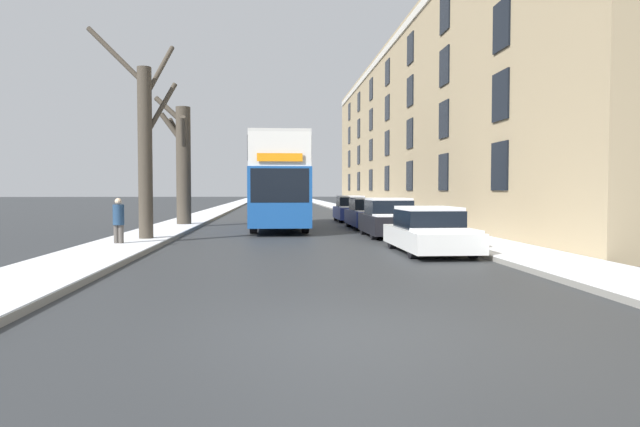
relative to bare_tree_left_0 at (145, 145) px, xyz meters
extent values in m
plane|color=#303335|center=(5.48, -13.30, -3.44)|extent=(320.00, 320.00, 0.00)
cube|color=gray|center=(-0.33, 39.70, -3.38)|extent=(2.32, 130.00, 0.13)
cube|color=white|center=(-0.33, 39.70, -3.30)|extent=(2.29, 130.00, 0.03)
cube|color=gray|center=(11.29, 39.70, -3.38)|extent=(2.32, 130.00, 0.13)
cube|color=white|center=(11.29, 39.70, -3.30)|extent=(2.29, 130.00, 0.03)
cube|color=tan|center=(16.95, 18.94, 2.68)|extent=(9.00, 52.79, 12.24)
cube|color=black|center=(12.42, -0.97, -0.75)|extent=(0.08, 1.40, 1.71)
cube|color=black|center=(12.42, 5.66, -0.75)|extent=(0.08, 1.40, 1.71)
cube|color=black|center=(12.42, 12.30, -0.75)|extent=(0.08, 1.40, 1.71)
cube|color=black|center=(12.42, 18.94, -0.75)|extent=(0.08, 1.40, 1.71)
cube|color=black|center=(12.42, 25.57, -0.75)|extent=(0.08, 1.40, 1.71)
cube|color=black|center=(12.42, 32.21, -0.75)|extent=(0.08, 1.40, 1.71)
cube|color=black|center=(12.42, 38.85, -0.75)|extent=(0.08, 1.40, 1.71)
cube|color=black|center=(12.42, -0.97, 1.70)|extent=(0.08, 1.40, 1.71)
cube|color=black|center=(12.42, 5.66, 1.70)|extent=(0.08, 1.40, 1.71)
cube|color=black|center=(12.42, 12.30, 1.70)|extent=(0.08, 1.40, 1.71)
cube|color=black|center=(12.42, 18.94, 1.70)|extent=(0.08, 1.40, 1.71)
cube|color=black|center=(12.42, 25.57, 1.70)|extent=(0.08, 1.40, 1.71)
cube|color=black|center=(12.42, 32.21, 1.70)|extent=(0.08, 1.40, 1.71)
cube|color=black|center=(12.42, 38.85, 1.70)|extent=(0.08, 1.40, 1.71)
cube|color=black|center=(12.42, -0.97, 4.15)|extent=(0.08, 1.40, 1.71)
cube|color=black|center=(12.42, 5.66, 4.15)|extent=(0.08, 1.40, 1.71)
cube|color=black|center=(12.42, 12.30, 4.15)|extent=(0.08, 1.40, 1.71)
cube|color=black|center=(12.42, 18.94, 4.15)|extent=(0.08, 1.40, 1.71)
cube|color=black|center=(12.42, 25.57, 4.15)|extent=(0.08, 1.40, 1.71)
cube|color=black|center=(12.42, 32.21, 4.15)|extent=(0.08, 1.40, 1.71)
cube|color=black|center=(12.42, 38.85, 4.15)|extent=(0.08, 1.40, 1.71)
cube|color=black|center=(12.42, 5.66, 6.59)|extent=(0.08, 1.40, 1.71)
cube|color=black|center=(12.42, 12.30, 6.59)|extent=(0.08, 1.40, 1.71)
cube|color=black|center=(12.42, 18.94, 6.59)|extent=(0.08, 1.40, 1.71)
cube|color=black|center=(12.42, 25.57, 6.59)|extent=(0.08, 1.40, 1.71)
cube|color=black|center=(12.42, 32.21, 6.59)|extent=(0.08, 1.40, 1.71)
cube|color=black|center=(12.42, 38.85, 6.59)|extent=(0.08, 1.40, 1.71)
cube|color=beige|center=(12.41, 18.94, 8.28)|extent=(0.12, 51.73, 0.44)
cylinder|color=#423A30|center=(0.01, -0.06, -0.38)|extent=(0.49, 0.49, 6.13)
cylinder|color=#423A30|center=(-0.97, 0.10, 3.09)|extent=(2.11, 0.52, 2.08)
cylinder|color=#423A30|center=(0.48, 0.29, 1.26)|extent=(1.16, 0.93, 2.06)
cylinder|color=#423A30|center=(0.36, 0.73, 2.68)|extent=(0.91, 1.78, 2.27)
cylinder|color=#423A30|center=(0.00, 8.58, -0.44)|extent=(0.72, 0.72, 6.00)
cylinder|color=#423A30|center=(0.09, 7.92, 1.12)|extent=(0.47, 1.55, 1.74)
cylinder|color=#423A30|center=(-0.38, 8.91, 1.37)|extent=(1.08, 0.97, 1.43)
cylinder|color=#423A30|center=(-0.70, 8.76, 2.42)|extent=(1.62, 0.65, 1.45)
cylinder|color=#423A30|center=(-0.54, 8.65, 1.48)|extent=(1.32, 0.41, 1.62)
cube|color=#194C99|center=(4.73, 7.02, -1.88)|extent=(2.55, 10.29, 2.45)
cube|color=silver|center=(4.73, 7.02, 0.03)|extent=(2.49, 10.08, 1.37)
cube|color=silver|center=(4.73, 7.02, 0.78)|extent=(2.49, 10.08, 0.12)
cube|color=black|center=(4.73, 7.02, -1.41)|extent=(2.58, 9.05, 1.28)
cube|color=black|center=(4.73, 7.02, 0.10)|extent=(2.58, 9.05, 1.04)
cube|color=black|center=(4.73, 1.90, -1.41)|extent=(2.29, 0.06, 1.34)
cube|color=orange|center=(4.73, 1.89, -0.31)|extent=(1.78, 0.05, 0.32)
cylinder|color=black|center=(3.63, 3.94, -2.92)|extent=(0.30, 1.04, 1.04)
cylinder|color=black|center=(5.84, 3.94, -2.92)|extent=(0.30, 1.04, 1.04)
cylinder|color=black|center=(3.63, 9.90, -2.92)|extent=(0.30, 1.04, 1.04)
cylinder|color=black|center=(5.84, 9.90, -2.92)|extent=(0.30, 1.04, 1.04)
cube|color=silver|center=(9.05, -4.10, -2.99)|extent=(1.88, 4.47, 0.56)
cube|color=black|center=(9.05, -3.92, -2.45)|extent=(1.61, 2.24, 0.53)
cube|color=white|center=(9.05, -3.92, -2.13)|extent=(1.58, 2.12, 0.10)
cube|color=white|center=(9.05, -5.68, -2.68)|extent=(1.69, 1.17, 0.08)
cylinder|color=black|center=(8.22, -5.44, -3.13)|extent=(0.20, 0.63, 0.63)
cylinder|color=black|center=(9.88, -5.44, -3.13)|extent=(0.20, 0.63, 0.63)
cylinder|color=black|center=(8.22, -2.75, -3.13)|extent=(0.20, 0.63, 0.63)
cylinder|color=black|center=(9.88, -2.75, -3.13)|extent=(0.20, 0.63, 0.63)
cube|color=black|center=(9.05, 1.78, -2.92)|extent=(1.87, 4.08, 0.70)
cube|color=black|center=(9.05, 1.94, -2.28)|extent=(1.61, 2.04, 0.58)
cube|color=white|center=(9.05, 1.94, -1.95)|extent=(1.57, 1.94, 0.09)
cube|color=white|center=(9.05, 0.33, -2.53)|extent=(1.68, 1.06, 0.07)
cylinder|color=black|center=(8.22, 0.56, -3.11)|extent=(0.20, 0.66, 0.66)
cylinder|color=black|center=(9.87, 0.56, -3.11)|extent=(0.20, 0.66, 0.66)
cylinder|color=black|center=(8.22, 3.00, -3.11)|extent=(0.20, 0.66, 0.66)
cylinder|color=black|center=(9.87, 3.00, -3.11)|extent=(0.20, 0.66, 0.66)
cube|color=navy|center=(9.05, 6.93, -2.93)|extent=(1.73, 4.38, 0.69)
cube|color=black|center=(9.05, 7.10, -2.30)|extent=(1.49, 2.19, 0.56)
cube|color=white|center=(9.05, 7.10, -2.00)|extent=(1.45, 2.08, 0.06)
cube|color=white|center=(9.05, 5.37, -2.56)|extent=(1.56, 1.14, 0.05)
cylinder|color=black|center=(8.29, 5.61, -3.10)|extent=(0.20, 0.68, 0.68)
cylinder|color=black|center=(9.80, 5.61, -3.10)|extent=(0.20, 0.68, 0.68)
cylinder|color=black|center=(8.29, 8.24, -3.10)|extent=(0.20, 0.68, 0.68)
cylinder|color=black|center=(9.80, 8.24, -3.10)|extent=(0.20, 0.68, 0.68)
cube|color=navy|center=(9.05, 12.96, -2.93)|extent=(1.73, 3.95, 0.69)
cube|color=black|center=(9.05, 13.12, -2.30)|extent=(1.49, 1.98, 0.58)
cube|color=white|center=(9.05, 13.12, -1.96)|extent=(1.45, 1.88, 0.09)
cube|color=white|center=(9.05, 11.56, -2.55)|extent=(1.56, 1.03, 0.07)
cylinder|color=black|center=(8.29, 11.78, -3.12)|extent=(0.20, 0.65, 0.65)
cylinder|color=black|center=(9.80, 11.78, -3.12)|extent=(0.20, 0.65, 0.65)
cylinder|color=black|center=(8.29, 14.15, -3.12)|extent=(0.20, 0.65, 0.65)
cylinder|color=black|center=(9.80, 14.15, -3.12)|extent=(0.20, 0.65, 0.65)
cylinder|color=#4C4742|center=(-0.36, -1.95, -3.07)|extent=(0.16, 0.16, 0.74)
cylinder|color=#4C4742|center=(-0.51, -1.92, -3.07)|extent=(0.16, 0.16, 0.74)
cylinder|color=navy|center=(-0.43, -1.93, -2.37)|extent=(0.35, 0.35, 0.65)
sphere|color=beige|center=(-0.43, -1.93, -1.95)|extent=(0.21, 0.21, 0.21)
camera|label=1|loc=(4.47, -20.47, -1.60)|focal=32.00mm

